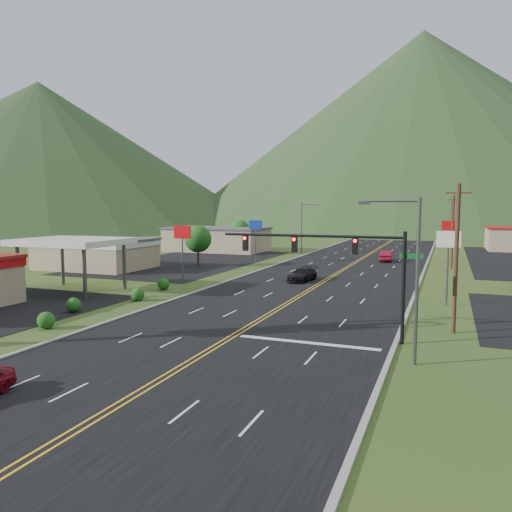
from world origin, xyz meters
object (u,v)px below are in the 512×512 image
(streetlight_west, at_px, (303,224))
(car_red_far, at_px, (386,256))
(gas_canopy, at_px, (72,243))
(car_dark_mid, at_px, (302,275))
(streetlight_east, at_px, (411,269))
(traffic_signal, at_px, (339,256))

(streetlight_west, bearing_deg, car_red_far, -29.76)
(gas_canopy, relative_size, car_dark_mid, 1.97)
(streetlight_east, height_order, car_red_far, streetlight_east)
(streetlight_east, distance_m, car_red_far, 51.63)
(gas_canopy, bearing_deg, streetlight_east, -19.88)
(streetlight_west, height_order, car_red_far, streetlight_west)
(streetlight_west, distance_m, gas_canopy, 49.10)
(traffic_signal, relative_size, gas_canopy, 1.31)
(streetlight_east, relative_size, car_red_far, 1.84)
(car_dark_mid, bearing_deg, streetlight_west, 113.54)
(car_red_far, bearing_deg, streetlight_east, 93.77)
(streetlight_west, bearing_deg, car_dark_mid, -74.35)
(car_dark_mid, relative_size, car_red_far, 1.04)
(car_dark_mid, bearing_deg, streetlight_east, -55.26)
(streetlight_west, bearing_deg, streetlight_east, -69.14)
(car_red_far, bearing_deg, gas_canopy, 52.04)
(traffic_signal, distance_m, streetlight_west, 58.88)
(gas_canopy, bearing_deg, streetlight_west, 77.87)
(car_dark_mid, height_order, car_red_far, car_red_far)
(traffic_signal, height_order, streetlight_west, streetlight_west)
(streetlight_east, distance_m, gas_canopy, 35.28)
(traffic_signal, height_order, car_dark_mid, traffic_signal)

